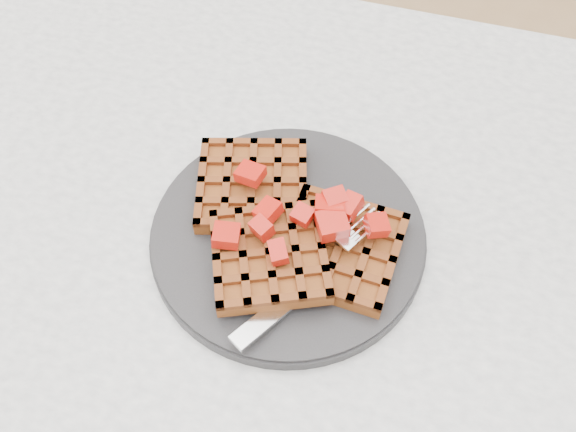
# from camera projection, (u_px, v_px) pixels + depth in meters

# --- Properties ---
(table) EXTENTS (1.20, 0.80, 0.75)m
(table) POSITION_uv_depth(u_px,v_px,m) (429.00, 368.00, 0.65)
(table) COLOR silver
(table) RESTS_ON ground
(plate) EXTENTS (0.25, 0.25, 0.02)m
(plate) POSITION_uv_depth(u_px,v_px,m) (288.00, 236.00, 0.59)
(plate) COLOR black
(plate) RESTS_ON table
(waffles) EXTENTS (0.21, 0.20, 0.03)m
(waffles) POSITION_uv_depth(u_px,v_px,m) (287.00, 227.00, 0.57)
(waffles) COLOR brown
(waffles) RESTS_ON plate
(strawberry_pile) EXTENTS (0.15, 0.15, 0.02)m
(strawberry_pile) POSITION_uv_depth(u_px,v_px,m) (288.00, 207.00, 0.55)
(strawberry_pile) COLOR #A10500
(strawberry_pile) RESTS_ON waffles
(fork) EXTENTS (0.11, 0.17, 0.02)m
(fork) POSITION_uv_depth(u_px,v_px,m) (319.00, 272.00, 0.55)
(fork) COLOR silver
(fork) RESTS_ON plate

